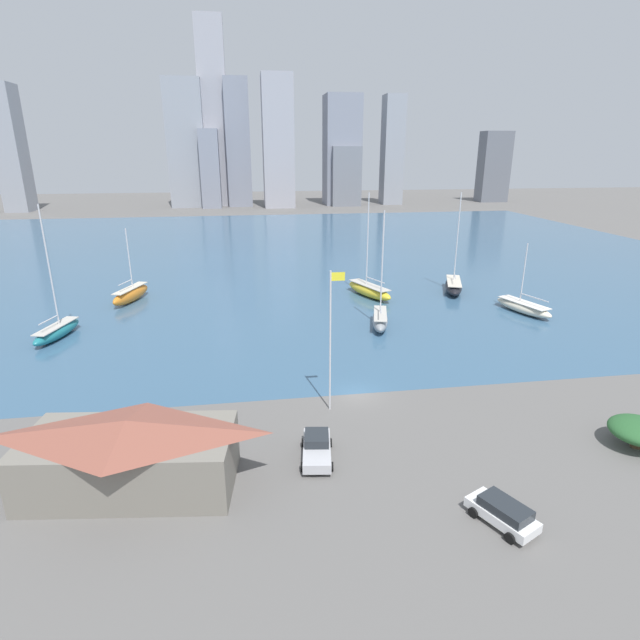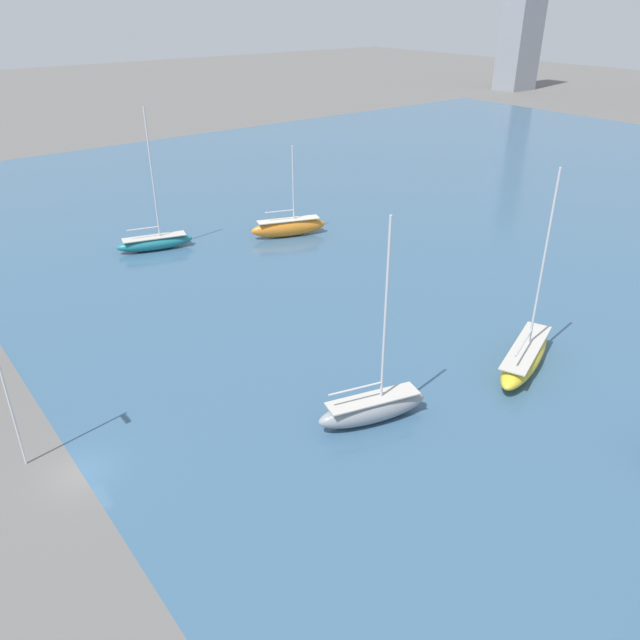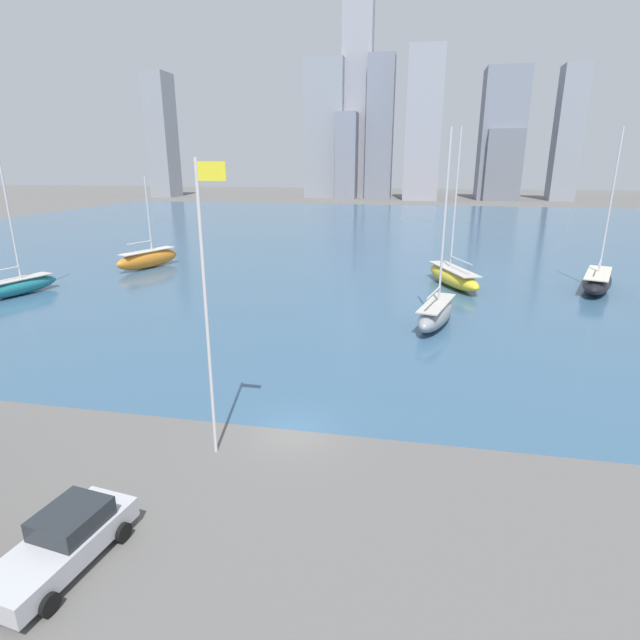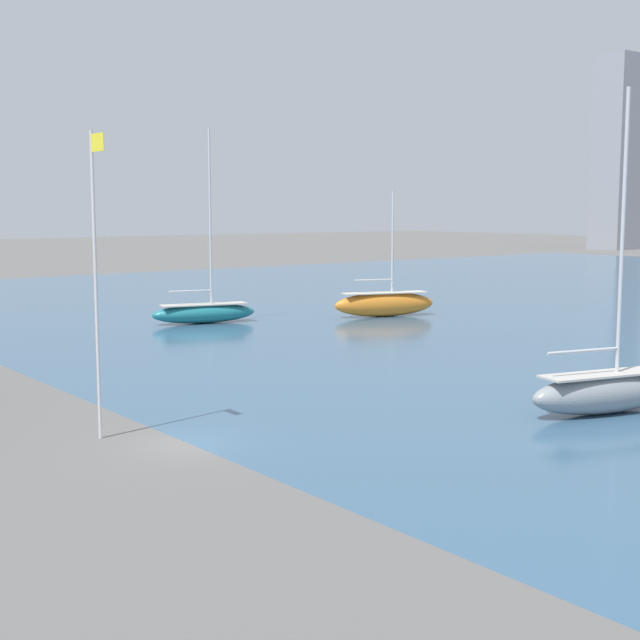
% 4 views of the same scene
% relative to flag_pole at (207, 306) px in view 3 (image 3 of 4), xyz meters
% --- Properties ---
extents(ground_plane, '(500.00, 500.00, 0.00)m').
position_rel_flag_pole_xyz_m(ground_plane, '(2.95, 2.45, -6.72)').
color(ground_plane, '#605E5B').
extents(harbor_water, '(180.00, 140.00, 0.00)m').
position_rel_flag_pole_xyz_m(harbor_water, '(2.95, 72.45, -6.71)').
color(harbor_water, '#385B7A').
rests_on(harbor_water, ground_plane).
extents(flag_pole, '(1.24, 0.14, 12.44)m').
position_rel_flag_pole_xyz_m(flag_pole, '(0.00, 0.00, 0.00)').
color(flag_pole, silver).
rests_on(flag_pole, ground_plane).
extents(distant_city_skyline, '(203.28, 19.72, 70.12)m').
position_rel_flag_pole_xyz_m(distant_city_skyline, '(5.57, 173.33, 16.02)').
color(distant_city_skyline, '#8E939E').
rests_on(distant_city_skyline, ground_plane).
extents(sailboat_yellow, '(6.13, 10.68, 15.72)m').
position_rel_flag_pole_xyz_m(sailboat_yellow, '(12.05, 34.54, -5.69)').
color(sailboat_yellow, yellow).
rests_on(sailboat_yellow, harbor_water).
extents(sailboat_teal, '(4.14, 8.88, 15.88)m').
position_rel_flag_pole_xyz_m(sailboat_teal, '(-29.72, 22.29, -5.76)').
color(sailboat_teal, '#1E757F').
rests_on(sailboat_teal, harbor_water).
extents(sailboat_gray, '(3.95, 8.30, 14.75)m').
position_rel_flag_pole_xyz_m(sailboat_gray, '(9.96, 20.31, -5.64)').
color(sailboat_gray, gray).
rests_on(sailboat_gray, harbor_water).
extents(sailboat_orange, '(4.77, 9.31, 10.89)m').
position_rel_flag_pole_xyz_m(sailboat_orange, '(-24.05, 37.14, -5.58)').
color(sailboat_orange, orange).
rests_on(sailboat_orange, harbor_water).
extents(sailboat_black, '(5.82, 10.10, 15.54)m').
position_rel_flag_pole_xyz_m(sailboat_black, '(26.13, 35.13, -5.69)').
color(sailboat_black, black).
rests_on(sailboat_black, harbor_water).
extents(parked_pickup_silver, '(2.81, 5.15, 1.70)m').
position_rel_flag_pole_xyz_m(parked_pickup_silver, '(-2.22, -7.02, -5.88)').
color(parked_pickup_silver, '#B7B7BC').
rests_on(parked_pickup_silver, ground_plane).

